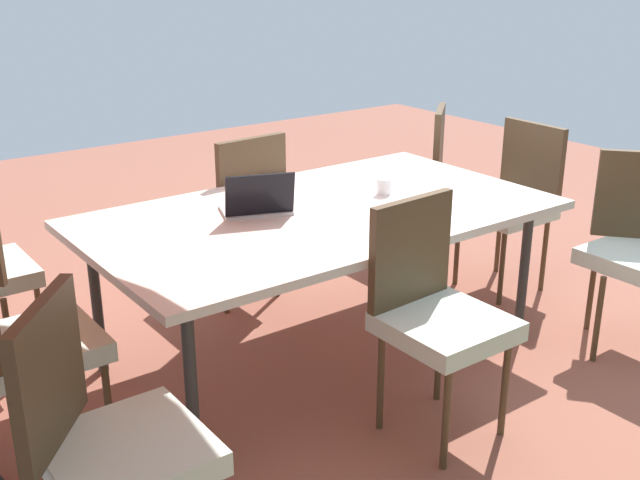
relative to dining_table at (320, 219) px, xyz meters
The scene contains 11 objects.
ground_plane 0.72m from the dining_table, ahead, with size 10.00×10.00×0.02m, color #935442.
dining_table is the anchor object (origin of this frame).
chair_northeast 1.68m from the dining_table, 31.06° to the left, with size 0.58×0.58×0.98m.
chair_south 0.82m from the dining_table, 91.49° to the right, with size 0.46×0.47×0.98m.
chair_north 0.82m from the dining_table, 89.14° to the left, with size 0.46×0.47×0.98m.
chair_southwest 1.57m from the dining_table, 149.91° to the right, with size 0.59×0.59×0.98m.
chair_northwest 1.60m from the dining_table, 147.21° to the left, with size 0.59×0.58×0.98m.
chair_east 1.46m from the dining_table, ahead, with size 0.48×0.47×0.98m.
chair_west 1.43m from the dining_table, behind, with size 0.47×0.46×0.98m.
laptop 0.31m from the dining_table, 25.20° to the right, with size 0.39×0.34×0.21m.
cup 0.43m from the dining_table, behind, with size 0.07×0.07×0.08m, color white.
Camera 1 is at (2.08, 2.82, 1.89)m, focal length 43.55 mm.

